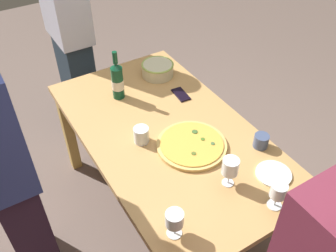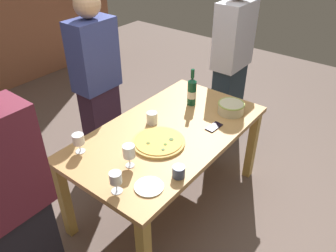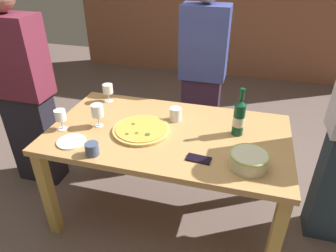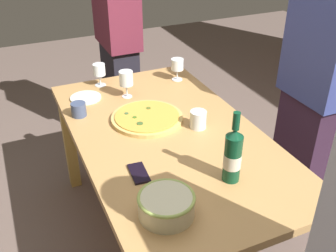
{
  "view_description": "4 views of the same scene",
  "coord_description": "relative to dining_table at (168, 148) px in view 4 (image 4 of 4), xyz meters",
  "views": [
    {
      "loc": [
        -1.35,
        0.83,
        2.19
      ],
      "look_at": [
        0.0,
        0.0,
        0.79
      ],
      "focal_mm": 39.74,
      "sensor_mm": 36.0,
      "label": 1
    },
    {
      "loc": [
        -1.66,
        -1.3,
        2.18
      ],
      "look_at": [
        0.0,
        0.0,
        0.79
      ],
      "focal_mm": 35.6,
      "sensor_mm": 36.0,
      "label": 2
    },
    {
      "loc": [
        0.46,
        -1.67,
        1.82
      ],
      "look_at": [
        0.0,
        0.0,
        0.79
      ],
      "focal_mm": 32.43,
      "sensor_mm": 36.0,
      "label": 3
    },
    {
      "loc": [
        1.56,
        -0.7,
        1.82
      ],
      "look_at": [
        0.0,
        0.0,
        0.79
      ],
      "focal_mm": 42.29,
      "sensor_mm": 36.0,
      "label": 4
    }
  ],
  "objects": [
    {
      "name": "person_guest_right",
      "position": [
        -1.21,
        0.13,
        0.18
      ],
      "size": [
        0.45,
        0.24,
        1.65
      ],
      "rotation": [
        0.0,
        0.0,
        -0.11
      ],
      "color": "#22202A",
      "rests_on": "ground"
    },
    {
      "name": "pizza",
      "position": [
        -0.17,
        -0.05,
        0.11
      ],
      "size": [
        0.39,
        0.39,
        0.03
      ],
      "color": "#DAB161",
      "rests_on": "dining_table"
    },
    {
      "name": "wine_bottle",
      "position": [
        0.45,
        0.09,
        0.22
      ],
      "size": [
        0.08,
        0.08,
        0.33
      ],
      "color": "#0F4429",
      "rests_on": "dining_table"
    },
    {
      "name": "side_plate",
      "position": [
        -0.56,
        -0.29,
        0.1
      ],
      "size": [
        0.18,
        0.18,
        0.01
      ],
      "primitive_type": "cylinder",
      "color": "white",
      "rests_on": "dining_table"
    },
    {
      "name": "serving_bowl",
      "position": [
        0.53,
        -0.24,
        0.14
      ],
      "size": [
        0.22,
        0.22,
        0.09
      ],
      "color": "beige",
      "rests_on": "dining_table"
    },
    {
      "name": "cup_amber",
      "position": [
        -0.37,
        -0.37,
        0.13
      ],
      "size": [
        0.08,
        0.08,
        0.08
      ],
      "primitive_type": "cylinder",
      "color": "#425073",
      "rests_on": "dining_table"
    },
    {
      "name": "wine_glass_far_left",
      "position": [
        -0.58,
        0.32,
        0.19
      ],
      "size": [
        0.08,
        0.08,
        0.14
      ],
      "color": "white",
      "rests_on": "dining_table"
    },
    {
      "name": "dining_table",
      "position": [
        0.0,
        0.0,
        0.0
      ],
      "size": [
        1.6,
        0.9,
        0.75
      ],
      "color": "tan",
      "rests_on": "ground"
    },
    {
      "name": "cup_ceramic",
      "position": [
        0.01,
        0.17,
        0.14
      ],
      "size": [
        0.09,
        0.09,
        0.09
      ],
      "primitive_type": "cylinder",
      "color": "white",
      "rests_on": "dining_table"
    },
    {
      "name": "cell_phone",
      "position": [
        0.26,
        -0.25,
        0.1
      ],
      "size": [
        0.15,
        0.08,
        0.01
      ],
      "primitive_type": "cube",
      "rotation": [
        0.0,
        0.0,
        4.63
      ],
      "color": "black",
      "rests_on": "dining_table"
    },
    {
      "name": "wine_glass_by_bottle",
      "position": [
        -0.7,
        -0.16,
        0.19
      ],
      "size": [
        0.08,
        0.08,
        0.14
      ],
      "color": "white",
      "rests_on": "dining_table"
    },
    {
      "name": "wine_glass_near_pizza",
      "position": [
        -0.48,
        -0.06,
        0.21
      ],
      "size": [
        0.08,
        0.08,
        0.16
      ],
      "color": "white",
      "rests_on": "dining_table"
    },
    {
      "name": "ground_plane",
      "position": [
        0.0,
        0.0,
        -0.66
      ],
      "size": [
        8.0,
        8.0,
        0.0
      ],
      "primitive_type": "plane",
      "color": "#6D5B53"
    },
    {
      "name": "person_guest_left",
      "position": [
        0.08,
        0.87,
        0.19
      ],
      "size": [
        0.4,
        0.24,
        1.66
      ],
      "rotation": [
        0.0,
        0.0,
        -1.66
      ],
      "color": "#341F33",
      "rests_on": "ground"
    }
  ]
}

